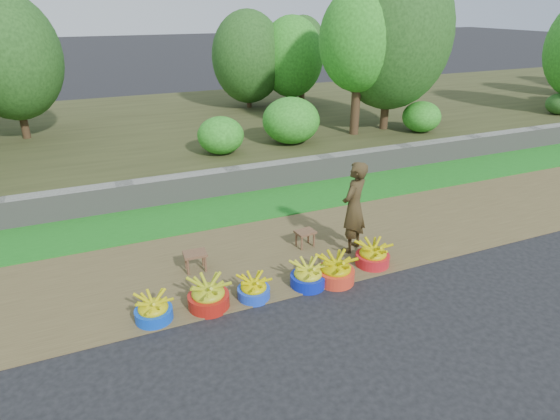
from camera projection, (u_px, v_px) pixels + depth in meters
name	position (u px, v px, depth m)	size (l,w,h in m)	color
ground_plane	(322.00, 290.00, 6.71)	(120.00, 120.00, 0.00)	black
dirt_shoulder	(287.00, 251.00, 7.75)	(80.00, 2.50, 0.02)	brown
grass_verge	(247.00, 206.00, 9.43)	(80.00, 1.50, 0.04)	#1D761D
retaining_wall	(233.00, 181.00, 10.04)	(80.00, 0.35, 0.55)	gray
earth_bank	(183.00, 130.00, 14.17)	(80.00, 10.00, 0.50)	#3B3E1E
vegetation	(203.00, 54.00, 11.44)	(34.03, 7.97, 4.51)	#3F2C1A
basin_a	(153.00, 310.00, 6.01)	(0.49, 0.49, 0.36)	blue
basin_b	(208.00, 295.00, 6.27)	(0.56, 0.56, 0.42)	#AB1911
basin_c	(254.00, 289.00, 6.48)	(0.45, 0.45, 0.34)	blue
basin_d	(308.00, 276.00, 6.75)	(0.51, 0.51, 0.38)	#0B21B7
basin_e	(336.00, 270.00, 6.85)	(0.56, 0.56, 0.42)	red
basin_f	(373.00, 255.00, 7.28)	(0.53, 0.53, 0.40)	red
stool_left	(195.00, 256.00, 7.08)	(0.36, 0.29, 0.31)	brown
stool_right	(305.00, 234.00, 7.80)	(0.35, 0.28, 0.28)	brown
vendor_woman	(354.00, 207.00, 7.48)	(0.55, 0.36, 1.52)	black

